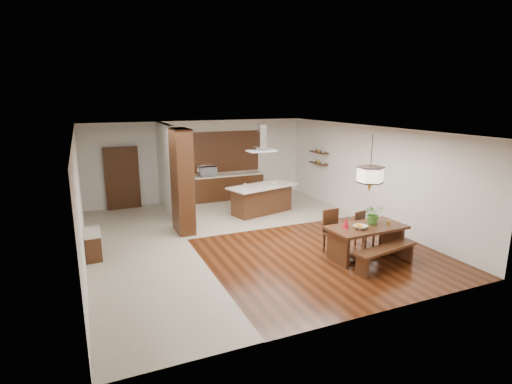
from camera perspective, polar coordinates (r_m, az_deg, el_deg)
name	(u,v)px	position (r m, az deg, el deg)	size (l,w,h in m)	color
room_shell	(245,163)	(10.34, -1.53, 4.23)	(9.00, 9.04, 2.92)	black
tile_hallway	(141,253)	(10.22, -16.05, -8.40)	(2.50, 9.00, 0.01)	#B1A693
tile_kitchen	(252,210)	(13.51, -0.54, -2.52)	(5.50, 4.00, 0.01)	#B1A693
soffit_band	(245,130)	(10.24, -1.56, 8.78)	(8.00, 9.00, 0.02)	#3C210F
partition_pier	(182,181)	(11.17, -10.51, 1.50)	(0.45, 1.00, 2.90)	black
partition_stub	(167,169)	(13.19, -12.61, 3.21)	(0.18, 2.40, 2.90)	silver
hallway_console	(93,245)	(10.25, -22.24, -6.99)	(0.37, 0.88, 0.63)	black
hallway_doorway	(122,178)	(14.17, -18.56, 1.87)	(1.10, 0.20, 2.10)	black
rear_counter	(228,187)	(14.85, -3.99, 0.78)	(2.60, 0.62, 0.95)	black
kitchen_window	(225,152)	(14.87, -4.41, 5.78)	(2.60, 0.08, 1.50)	olive
shelf_lower	(318,163)	(14.50, 8.90, 4.06)	(0.26, 0.90, 0.04)	black
shelf_upper	(319,152)	(14.44, 8.95, 5.63)	(0.26, 0.90, 0.04)	black
dining_table	(366,234)	(9.77, 15.46, -5.87)	(1.88, 0.99, 0.77)	black
dining_bench	(385,257)	(9.43, 18.01, -8.87)	(1.71, 0.37, 0.48)	black
dining_chair_left	(335,232)	(9.92, 11.28, -5.61)	(0.46, 0.46, 1.05)	black
dining_chair_right	(365,230)	(10.50, 15.31, -5.22)	(0.39, 0.39, 0.89)	black
pendant_lantern	(371,164)	(9.37, 16.09, 3.88)	(0.64, 0.64, 1.31)	beige
foliage_plant	(374,214)	(9.87, 16.44, -2.99)	(0.45, 0.39, 0.50)	#3E7B29
fruit_bowl	(360,227)	(9.49, 14.68, -4.86)	(0.31, 0.31, 0.08)	#BAAFA3
napkin_cone	(346,223)	(9.45, 12.72, -4.31)	(0.15, 0.15, 0.24)	#AD0C1E
gold_ornament	(389,223)	(9.96, 18.43, -4.17)	(0.07, 0.07, 0.10)	gold
kitchen_island	(262,199)	(13.01, 0.84, -0.98)	(2.44, 1.53, 0.93)	black
range_hood	(262,138)	(12.67, 0.87, 7.75)	(0.90, 0.55, 0.87)	silver
island_cup	(274,184)	(12.95, 2.63, 1.20)	(0.11, 0.11, 0.09)	silver
microwave	(208,171)	(14.48, -6.93, 2.97)	(0.60, 0.41, 0.33)	silver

